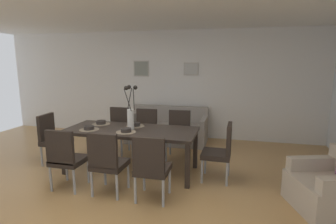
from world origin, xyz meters
The scene contains 25 objects.
ground_plane centered at (0.00, 0.00, 0.00)m, with size 9.00×9.00×0.00m, color tan.
back_wall_panel centered at (0.00, 3.25, 1.30)m, with size 9.00×0.10×2.60m, color silver.
ceiling_panel centered at (0.00, 0.40, 2.64)m, with size 9.00×7.20×0.08m, color white.
dining_table centered at (-0.11, 0.84, 0.67)m, with size 2.20×0.92×0.74m.
dining_chair_near_left centered at (-0.78, -0.03, 0.51)m, with size 0.44×0.44×0.92m.
dining_chair_near_right centered at (-0.76, 1.73, 0.51)m, with size 0.44×0.44×0.92m.
dining_chair_far_left centered at (-0.12, -0.03, 0.51)m, with size 0.45×0.45×0.92m.
dining_chair_far_right centered at (-0.15, 1.69, 0.51)m, with size 0.46×0.46×0.92m.
dining_chair_mid_left centered at (0.52, -0.05, 0.51)m, with size 0.45×0.45×0.92m.
dining_chair_mid_right centered at (0.53, 1.70, 0.51)m, with size 0.45×0.45×0.92m.
dining_chair_head_west centered at (-1.64, 0.82, 0.51)m, with size 0.46×0.46×0.92m.
dining_chair_head_east centered at (1.39, 0.84, 0.51)m, with size 0.45×0.45×0.92m.
centerpiece_vase centered at (-0.11, 0.85, 1.02)m, with size 0.21×0.23×0.73m.
placemat_near_left centered at (-0.77, 0.64, 0.74)m, with size 0.32×0.32×0.01m, color #7F705B.
bowl_near_left centered at (-0.77, 0.64, 0.78)m, with size 0.17×0.17×0.07m.
placemat_near_right centered at (-0.77, 1.05, 0.74)m, with size 0.32×0.32×0.01m, color #7F705B.
bowl_near_right centered at (-0.77, 1.05, 0.78)m, with size 0.17×0.17×0.07m.
placemat_far_left centered at (-0.11, 0.64, 0.74)m, with size 0.32×0.32×0.01m, color #7F705B.
bowl_far_left centered at (-0.11, 0.64, 0.78)m, with size 0.17×0.17×0.07m.
placemat_far_right centered at (-0.11, 1.05, 0.74)m, with size 0.32×0.32×0.01m, color #7F705B.
bowl_far_right centered at (-0.11, 1.05, 0.78)m, with size 0.17×0.17×0.07m.
sofa centered at (0.05, 2.70, 0.28)m, with size 1.84×0.84×0.80m.
armchair centered at (2.79, 0.30, 0.29)m, with size 1.01×1.01×0.75m.
framed_picture_left centered at (-0.74, 3.18, 1.69)m, with size 0.40×0.03×0.39m.
framed_picture_center centered at (0.52, 3.18, 1.69)m, with size 0.35×0.03×0.30m.
Camera 1 is at (1.55, -3.22, 1.85)m, focal length 28.53 mm.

